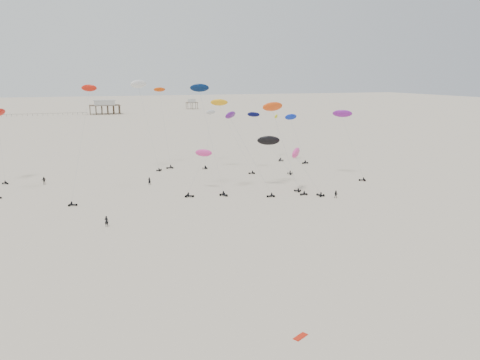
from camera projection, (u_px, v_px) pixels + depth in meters
name	position (u px, v px, depth m)	size (l,w,h in m)	color
ground_plane	(152.00, 141.00, 195.31)	(900.00, 900.00, 0.00)	beige
pavilion_main	(105.00, 108.00, 329.42)	(21.00, 13.00, 9.80)	brown
pavilion_small	(192.00, 105.00, 379.65)	(9.00, 7.00, 8.00)	brown
pier_fence	(25.00, 115.00, 313.51)	(80.20, 0.20, 1.50)	black
rig_0	(206.00, 116.00, 108.50)	(6.23, 12.49, 25.43)	black
rig_1	(278.00, 138.00, 152.16)	(4.14, 11.19, 14.86)	black
rig_2	(164.00, 121.00, 139.03)	(3.75, 10.26, 23.57)	black
rig_3	(266.00, 134.00, 132.40)	(9.59, 14.38, 19.57)	black
rig_4	(199.00, 165.00, 109.66)	(8.72, 9.78, 11.36)	black
rig_5	(209.00, 133.00, 142.89)	(8.28, 14.77, 19.51)	black
rig_8	(275.00, 113.00, 112.40)	(7.20, 11.28, 21.34)	black
rig_9	(224.00, 112.00, 133.80)	(9.56, 13.72, 21.85)	black
rig_10	(238.00, 130.00, 108.68)	(9.39, 13.83, 20.33)	black
rig_11	(84.00, 124.00, 102.41)	(8.21, 12.87, 25.70)	black
rig_12	(295.00, 129.00, 147.25)	(5.40, 9.57, 15.30)	black
rig_13	(272.00, 146.00, 112.95)	(8.15, 13.89, 15.42)	black
rig_15	(299.00, 158.00, 108.91)	(6.52, 10.77, 11.33)	black
rig_16	(141.00, 95.00, 132.31)	(8.00, 8.32, 25.73)	black
rig_17	(345.00, 121.00, 125.31)	(5.71, 12.63, 18.73)	black
spectator_0	(107.00, 226.00, 84.91)	(0.84, 0.58, 2.32)	black
spectator_1	(336.00, 198.00, 104.48)	(0.99, 0.57, 2.02)	black
spectator_2	(44.00, 184.00, 117.64)	(1.36, 0.73, 2.30)	black
spectator_3	(149.00, 185.00, 117.16)	(0.82, 0.57, 2.26)	black
grounded_kite_b	(301.00, 337.00, 49.06)	(1.80, 0.70, 0.07)	red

